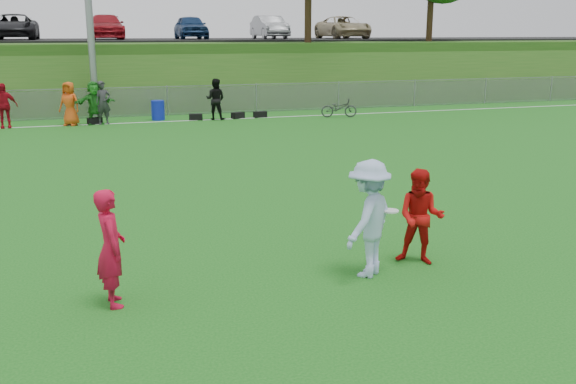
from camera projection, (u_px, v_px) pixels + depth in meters
name	position (u px, v px, depth m)	size (l,w,h in m)	color
ground	(333.00, 279.00, 9.55)	(120.00, 120.00, 0.00)	#125815
sideline_far	(174.00, 121.00, 26.22)	(60.00, 0.10, 0.01)	white
fence	(167.00, 100.00, 27.92)	(58.00, 0.06, 1.30)	gray
berm	(144.00, 67.00, 37.90)	(120.00, 18.00, 3.00)	#275818
parking_lot	(140.00, 40.00, 39.37)	(120.00, 12.00, 0.10)	black
car_row	(120.00, 27.00, 37.92)	(32.04, 5.18, 1.44)	silver
spectator_row	(104.00, 103.00, 25.23)	(9.14, 0.95, 1.69)	#AF0C1B
gear_bags	(199.00, 117.00, 26.58)	(7.36, 0.51, 0.26)	black
player_red_left	(111.00, 248.00, 8.47)	(0.58, 0.38, 1.60)	red
player_red_center	(421.00, 217.00, 10.03)	(0.74, 0.58, 1.52)	red
player_blue	(369.00, 219.00, 9.50)	(1.14, 0.66, 1.77)	#A7C0E7
frisbee	(390.00, 211.00, 9.66)	(0.25, 0.25, 0.02)	white
recycling_bin	(158.00, 110.00, 26.53)	(0.54, 0.54, 0.80)	#1020B1
bicycle	(339.00, 108.00, 27.38)	(0.53, 1.52, 0.80)	#29292B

